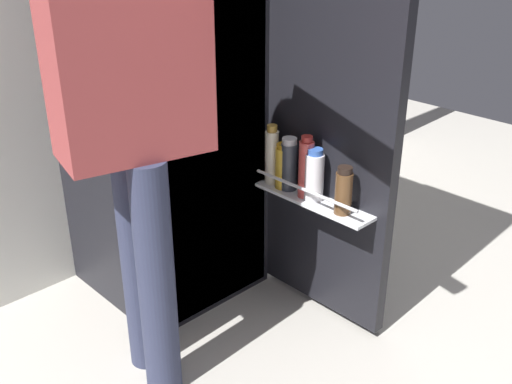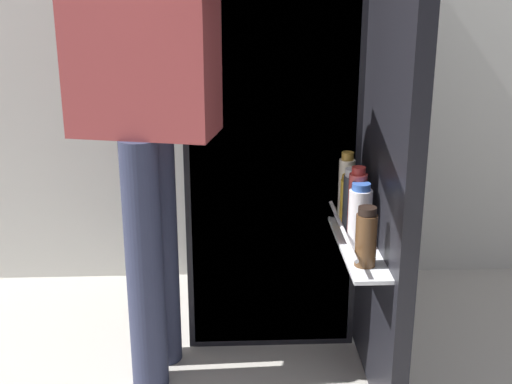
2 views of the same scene
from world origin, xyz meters
name	(u,v)px [view 1 (image 1 of 2)]	position (x,y,z in m)	size (l,w,h in m)	color
ground_plane	(258,335)	(0.00, 0.00, 0.00)	(6.15, 6.15, 0.00)	#B7B2A8
refrigerator	(170,87)	(0.02, 0.51, 0.87)	(0.65, 1.19, 1.75)	black
person	(134,95)	(-0.39, 0.11, 1.01)	(0.56, 0.80, 1.67)	#2D334C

